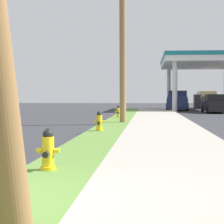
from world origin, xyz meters
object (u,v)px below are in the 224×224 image
at_px(fire_hydrant_nearest, 48,152).
at_px(utility_pole_midground, 123,38).
at_px(fire_hydrant_third, 118,112).
at_px(truck_tan_at_forecourt, 208,100).
at_px(truck_navy_on_apron, 177,101).
at_px(fire_hydrant_second, 99,122).
at_px(car_black_by_near_pump, 216,104).

xyz_separation_m(fire_hydrant_nearest, utility_pole_midground, (0.52, 14.00, 3.88)).
height_order(fire_hydrant_third, truck_tan_at_forecourt, truck_tan_at_forecourt).
height_order(truck_tan_at_forecourt, truck_navy_on_apron, same).
relative_size(truck_tan_at_forecourt, truck_navy_on_apron, 1.01).
bearing_deg(fire_hydrant_third, truck_tan_at_forecourt, 70.03).
bearing_deg(fire_hydrant_second, fire_hydrant_third, 89.84).
height_order(fire_hydrant_nearest, truck_navy_on_apron, truck_navy_on_apron).
distance_m(fire_hydrant_nearest, car_black_by_near_pump, 30.35).
bearing_deg(truck_tan_at_forecourt, car_black_by_near_pump, -95.30).
bearing_deg(fire_hydrant_third, fire_hydrant_second, -90.16).
bearing_deg(truck_tan_at_forecourt, fire_hydrant_third, -109.97).
bearing_deg(fire_hydrant_second, fire_hydrant_nearest, -89.62).
relative_size(car_black_by_near_pump, truck_navy_on_apron, 0.82).
height_order(car_black_by_near_pump, truck_navy_on_apron, truck_navy_on_apron).
height_order(fire_hydrant_third, utility_pole_midground, utility_pole_midground).
relative_size(utility_pole_midground, car_black_by_near_pump, 1.83).
bearing_deg(fire_hydrant_third, car_black_by_near_pump, 54.27).
relative_size(fire_hydrant_nearest, fire_hydrant_second, 1.00).
relative_size(fire_hydrant_third, utility_pole_midground, 0.09).
distance_m(fire_hydrant_third, utility_pole_midground, 6.34).
height_order(fire_hydrant_third, truck_navy_on_apron, truck_navy_on_apron).
xyz_separation_m(fire_hydrant_nearest, fire_hydrant_third, (-0.03, 18.99, 0.00)).
xyz_separation_m(fire_hydrant_nearest, truck_navy_on_apron, (4.74, 36.17, 0.47)).
bearing_deg(car_black_by_near_pump, fire_hydrant_nearest, -104.25).
xyz_separation_m(truck_tan_at_forecourt, truck_navy_on_apron, (-4.01, -6.96, 0.00)).
distance_m(fire_hydrant_nearest, fire_hydrant_third, 18.99).
bearing_deg(truck_navy_on_apron, fire_hydrant_third, -105.50).
bearing_deg(fire_hydrant_second, utility_pole_midground, 83.69).
relative_size(fire_hydrant_third, car_black_by_near_pump, 0.17).
bearing_deg(fire_hydrant_nearest, utility_pole_midground, 87.85).
bearing_deg(fire_hydrant_nearest, truck_tan_at_forecourt, 78.54).
bearing_deg(utility_pole_midground, fire_hydrant_nearest, -92.15).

